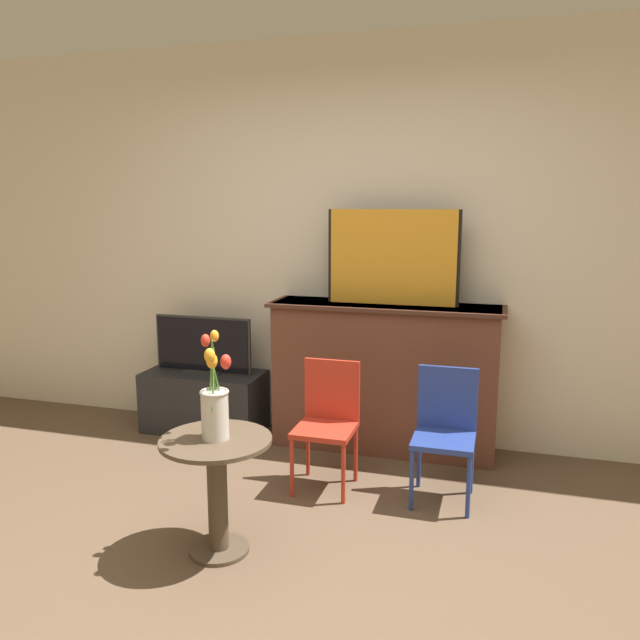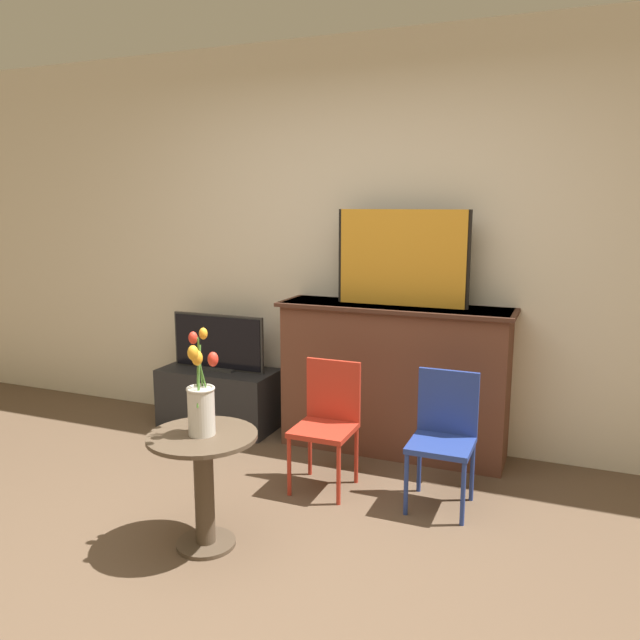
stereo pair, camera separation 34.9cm
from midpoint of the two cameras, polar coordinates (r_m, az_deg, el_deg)
ground_plane at (r=2.78m, az=-6.37°, el=-25.13°), size 14.00×14.00×0.00m
wall_back at (r=4.25m, az=7.18°, el=6.86°), size 8.00×0.06×2.70m
fireplace_mantel at (r=4.14m, az=9.13°, el=-5.21°), size 1.52×0.41×0.98m
painting at (r=3.99m, az=10.01°, el=5.59°), size 0.85×0.03×0.61m
tv_stand at (r=4.64m, az=-7.07°, el=-7.11°), size 0.85×0.41×0.43m
tv_monitor at (r=4.54m, az=-7.15°, el=-2.14°), size 0.73×0.12×0.41m
chair_red at (r=3.62m, az=3.49°, el=-8.86°), size 0.33×0.33×0.73m
chair_blue at (r=3.51m, az=14.12°, el=-9.83°), size 0.33×0.33×0.73m
side_table at (r=3.04m, az=-7.30°, el=-13.88°), size 0.52×0.52×0.56m
vase_tulips at (r=2.91m, az=-7.45°, el=-7.35°), size 0.14×0.24×0.49m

